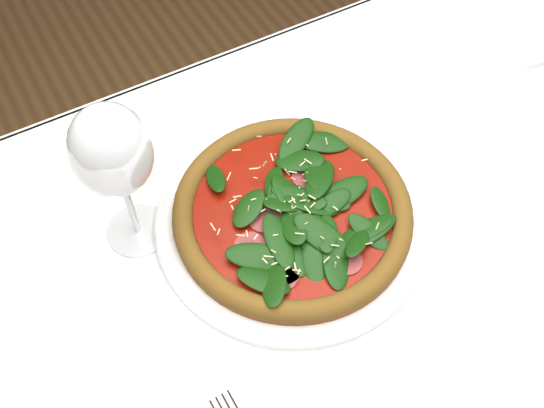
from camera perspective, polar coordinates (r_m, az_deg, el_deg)
dining_table at (r=0.83m, az=5.16°, el=-9.19°), size 1.21×0.81×0.75m
plate at (r=0.76m, az=1.90°, el=-1.29°), size 0.34×0.34×0.01m
pizza at (r=0.75m, az=1.95°, el=-0.46°), size 0.36×0.36×0.04m
wine_glass at (r=0.66m, az=-14.78°, el=4.57°), size 0.09×0.09×0.22m
saucer_far at (r=1.07m, az=21.54°, el=14.68°), size 0.15×0.15×0.01m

